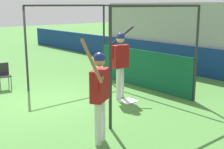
% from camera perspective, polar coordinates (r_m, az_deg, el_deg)
% --- Properties ---
extents(ground_plane, '(60.00, 60.00, 0.00)m').
position_cam_1_polar(ground_plane, '(9.12, -12.48, -4.70)').
color(ground_plane, '#477F38').
extents(outfield_wall, '(24.00, 0.12, 1.10)m').
position_cam_1_polar(outfield_wall, '(12.89, 11.96, 2.90)').
color(outfield_wall, navy).
rests_on(outfield_wall, ground).
extents(bleacher_section, '(8.70, 3.20, 2.78)m').
position_cam_1_polar(bleacher_section, '(14.13, 16.29, 6.92)').
color(bleacher_section, '#9E9E99').
rests_on(bleacher_section, ground).
extents(batting_cage, '(4.11, 3.16, 2.68)m').
position_cam_1_polar(batting_cage, '(9.82, 3.64, 3.50)').
color(batting_cage, '#282828').
rests_on(batting_cage, ground).
extents(home_plate, '(0.44, 0.44, 0.02)m').
position_cam_1_polar(home_plate, '(8.89, 2.99, -4.81)').
color(home_plate, white).
rests_on(home_plate, ground).
extents(player_batter, '(0.55, 0.97, 2.06)m').
position_cam_1_polar(player_batter, '(8.88, 1.53, 2.94)').
color(player_batter, silver).
rests_on(player_batter, ground).
extents(player_waiting, '(0.69, 0.68, 2.09)m').
position_cam_1_polar(player_waiting, '(5.95, -2.28, -2.64)').
color(player_waiting, silver).
rests_on(player_waiting, ground).
extents(folding_chair, '(0.46, 0.46, 0.84)m').
position_cam_1_polar(folding_chair, '(10.63, -19.27, 0.23)').
color(folding_chair, black).
rests_on(folding_chair, ground).
extents(baseball, '(0.07, 0.07, 0.07)m').
position_cam_1_polar(baseball, '(10.26, 1.82, -2.23)').
color(baseball, white).
rests_on(baseball, ground).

